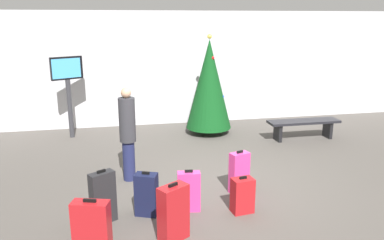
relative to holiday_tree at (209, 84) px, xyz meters
name	(u,v)px	position (x,y,z in m)	size (l,w,h in m)	color
ground_plane	(220,187)	(-0.61, -3.28, -1.30)	(16.00, 16.00, 0.00)	#514C47
back_wall	(178,68)	(-0.61, 1.24, 0.27)	(16.00, 0.20, 3.13)	silver
holiday_tree	(209,84)	(0.00, 0.00, 0.00)	(1.17, 1.17, 2.56)	#4C3319
flight_info_kiosk	(68,83)	(-3.49, 0.34, 0.10)	(0.74, 0.43, 2.03)	#333338
waiting_bench	(304,125)	(2.19, -0.98, -0.93)	(1.80, 0.44, 0.48)	black
traveller_0	(128,132)	(-2.17, -2.65, -0.37)	(0.35, 0.35, 1.75)	#1E234C
suitcase_0	(92,227)	(-2.74, -4.88, -0.94)	(0.51, 0.33, 0.75)	#B2191E
suitcase_1	(173,213)	(-1.67, -4.79, -0.90)	(0.46, 0.39, 0.82)	#B2191E
suitcase_2	(146,194)	(-1.97, -4.03, -0.96)	(0.39, 0.32, 0.70)	#141938
suitcase_3	(239,173)	(-0.34, -3.56, -0.94)	(0.37, 0.27, 0.76)	#E5388C
suitcase_4	(189,191)	(-1.31, -4.03, -0.98)	(0.37, 0.21, 0.68)	#E5388C
suitcase_5	(242,195)	(-0.51, -4.24, -1.02)	(0.36, 0.26, 0.59)	#B2191E
suitcase_6	(103,197)	(-2.61, -4.12, -0.91)	(0.40, 0.32, 0.82)	#232326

